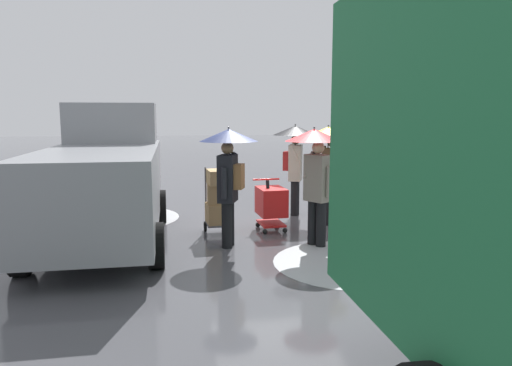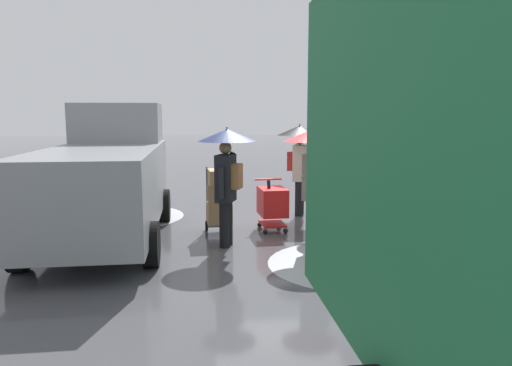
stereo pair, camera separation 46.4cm
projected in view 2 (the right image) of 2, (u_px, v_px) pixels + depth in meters
ground_plane at (275, 231)px, 9.78m from camera, size 90.00×90.00×0.00m
slush_patch_near_cluster at (349, 264)px, 7.61m from camera, size 2.61×2.61×0.01m
slush_patch_far_side at (123, 217)px, 11.11m from camera, size 2.81×2.81×0.01m
cargo_van_parked_right at (106, 178)px, 9.05m from camera, size 2.28×5.38×2.60m
shopping_cart_vendor at (272, 203)px, 9.76m from camera, size 0.61×0.86×1.04m
hand_dolly_boxes at (219, 198)px, 9.47m from camera, size 0.54×0.72×1.32m
pedestrian_pink_side at (315, 160)px, 8.48m from camera, size 1.04×1.04×2.15m
pedestrian_black_side at (299, 149)px, 11.06m from camera, size 1.04×1.04×2.15m
pedestrian_white_side at (333, 152)px, 10.02m from camera, size 1.04×1.04×2.15m
pedestrian_far_side at (227, 159)px, 8.50m from camera, size 1.04×1.04×2.15m
street_lamp at (460, 114)px, 7.80m from camera, size 0.28×0.28×3.86m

